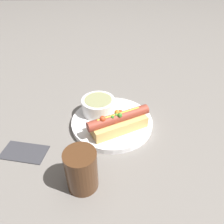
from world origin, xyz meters
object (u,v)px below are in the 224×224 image
object	(u,v)px
hot_dog	(118,122)
drinking_glass	(81,170)
soup_bowl	(98,105)
spoon	(94,112)

from	to	relation	value
hot_dog	drinking_glass	bearing A→B (deg)	-142.68
hot_dog	soup_bowl	xyz separation A→B (m)	(-0.06, 0.09, -0.00)
spoon	drinking_glass	distance (m)	0.26
soup_bowl	drinking_glass	world-z (taller)	drinking_glass
soup_bowl	spoon	distance (m)	0.03
hot_dog	soup_bowl	distance (m)	0.11
soup_bowl	drinking_glass	size ratio (longest dim) A/B	1.01
soup_bowl	spoon	size ratio (longest dim) A/B	0.60
soup_bowl	drinking_glass	xyz separation A→B (m)	(-0.03, -0.26, 0.01)
hot_dog	spoon	distance (m)	0.11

